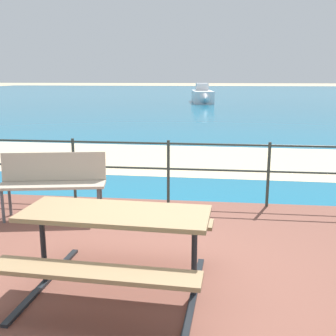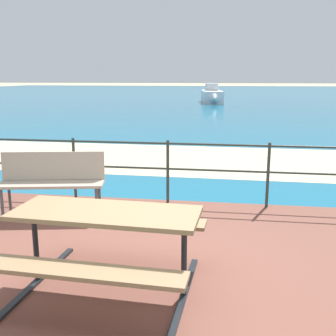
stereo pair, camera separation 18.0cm
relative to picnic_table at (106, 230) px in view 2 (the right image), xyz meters
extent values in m
plane|color=tan|center=(0.14, 0.18, -0.63)|extent=(240.00, 240.00, 0.00)
cube|color=brown|center=(0.14, 0.18, -0.60)|extent=(6.40, 5.20, 0.06)
cube|color=#196B8E|center=(0.14, 40.18, -0.62)|extent=(90.00, 90.00, 0.01)
cube|color=beige|center=(0.14, 6.30, -0.62)|extent=(54.06, 4.67, 0.01)
cube|color=#8C704C|center=(0.00, 0.00, 0.16)|extent=(1.65, 0.72, 0.04)
cube|color=#8C704C|center=(-0.03, -0.57, -0.10)|extent=(1.64, 0.34, 0.04)
cube|color=#8C704C|center=(0.03, 0.57, -0.10)|extent=(1.64, 0.34, 0.04)
cylinder|color=#1E2328|center=(-0.69, 0.03, -0.20)|extent=(0.05, 0.05, 0.73)
cube|color=#1E2328|center=(-0.69, 0.03, -0.55)|extent=(0.13, 1.41, 0.03)
cylinder|color=#1E2328|center=(0.69, -0.03, -0.20)|extent=(0.05, 0.05, 0.73)
cube|color=#1E2328|center=(0.69, -0.03, -0.55)|extent=(0.13, 1.41, 0.03)
cube|color=tan|center=(-1.32, 1.78, -0.10)|extent=(1.46, 0.66, 0.04)
cube|color=tan|center=(-1.36, 1.95, 0.11)|extent=(1.39, 0.33, 0.39)
cylinder|color=#4C5156|center=(-1.91, 1.51, -0.33)|extent=(0.04, 0.04, 0.46)
cylinder|color=#4C5156|center=(-1.96, 1.80, -0.33)|extent=(0.04, 0.04, 0.46)
cylinder|color=#4C5156|center=(-0.68, 1.75, -0.33)|extent=(0.04, 0.04, 0.46)
cylinder|color=#4C5156|center=(-0.74, 2.04, -0.33)|extent=(0.04, 0.04, 0.46)
cylinder|color=#2D3833|center=(-1.34, 2.66, -0.08)|extent=(0.04, 0.04, 0.96)
cylinder|color=#2D3833|center=(0.14, 2.66, -0.08)|extent=(0.04, 0.04, 0.96)
cylinder|color=#2D3833|center=(1.61, 2.66, -0.08)|extent=(0.04, 0.04, 0.96)
cylinder|color=#2D3833|center=(0.14, 2.66, 0.35)|extent=(5.90, 0.03, 0.03)
cylinder|color=#2D3833|center=(0.14, 2.66, -0.04)|extent=(5.90, 0.03, 0.03)
cube|color=silver|center=(-0.42, 28.27, -0.17)|extent=(1.94, 4.81, 0.89)
cube|color=silver|center=(-0.46, 28.62, 0.54)|extent=(1.06, 1.72, 0.54)
cone|color=silver|center=(-0.11, 25.70, -0.17)|extent=(0.85, 0.59, 0.80)
camera|label=1|loc=(0.87, -3.26, 1.32)|focal=43.53mm
camera|label=2|loc=(1.04, -3.24, 1.32)|focal=43.53mm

